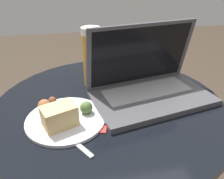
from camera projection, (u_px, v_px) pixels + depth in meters
name	position (u px, v px, depth m)	size (l,w,h in m)	color
table	(110.00, 130.00, 0.76)	(0.74, 0.74, 0.52)	#515156
napkin	(76.00, 116.00, 0.63)	(0.22, 0.18, 0.00)	#B7332D
laptop	(148.00, 83.00, 0.72)	(0.41, 0.29, 0.23)	#47474C
beer_glass	(92.00, 57.00, 0.77)	(0.07, 0.07, 0.21)	gold
snack_plate	(63.00, 116.00, 0.60)	(0.22, 0.22, 0.07)	silver
fork	(65.00, 135.00, 0.56)	(0.12, 0.17, 0.00)	#B2B2B7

